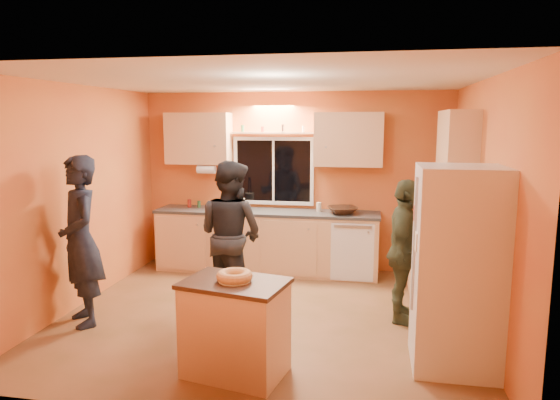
% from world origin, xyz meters
% --- Properties ---
extents(ground, '(4.50, 4.50, 0.00)m').
position_xyz_m(ground, '(0.00, 0.00, 0.00)').
color(ground, brown).
rests_on(ground, ground).
extents(room_shell, '(4.54, 4.04, 2.61)m').
position_xyz_m(room_shell, '(0.12, 0.41, 1.62)').
color(room_shell, orange).
rests_on(room_shell, ground).
extents(back_counter, '(4.23, 0.62, 0.90)m').
position_xyz_m(back_counter, '(0.01, 1.70, 0.45)').
color(back_counter, tan).
rests_on(back_counter, ground).
extents(right_counter, '(0.62, 1.84, 0.90)m').
position_xyz_m(right_counter, '(1.95, 0.50, 0.45)').
color(right_counter, tan).
rests_on(right_counter, ground).
extents(refrigerator, '(0.72, 0.70, 1.80)m').
position_xyz_m(refrigerator, '(1.89, -0.80, 0.90)').
color(refrigerator, silver).
rests_on(refrigerator, ground).
extents(island, '(0.96, 0.75, 0.83)m').
position_xyz_m(island, '(0.01, -1.30, 0.42)').
color(island, tan).
rests_on(island, ground).
extents(bundt_pastry, '(0.31, 0.31, 0.09)m').
position_xyz_m(bundt_pastry, '(0.01, -1.30, 0.88)').
color(bundt_pastry, '#DBA95A').
rests_on(bundt_pastry, island).
extents(person_left, '(0.78, 0.78, 1.83)m').
position_xyz_m(person_left, '(-1.90, -0.53, 0.91)').
color(person_left, black).
rests_on(person_left, ground).
extents(person_center, '(1.04, 0.94, 1.73)m').
position_xyz_m(person_center, '(-0.47, 0.27, 0.87)').
color(person_center, black).
rests_on(person_center, ground).
extents(person_right, '(0.52, 0.97, 1.57)m').
position_xyz_m(person_right, '(1.50, 0.15, 0.79)').
color(person_right, '#343C26').
rests_on(person_right, ground).
extents(mixing_bowl, '(0.51, 0.51, 0.10)m').
position_xyz_m(mixing_bowl, '(0.74, 1.66, 0.95)').
color(mixing_bowl, black).
rests_on(mixing_bowl, back_counter).
extents(utensil_crock, '(0.14, 0.14, 0.17)m').
position_xyz_m(utensil_crock, '(-0.74, 1.69, 0.99)').
color(utensil_crock, '#ECE2C6').
rests_on(utensil_crock, back_counter).
extents(potted_plant, '(0.27, 0.24, 0.27)m').
position_xyz_m(potted_plant, '(1.93, -0.02, 1.04)').
color(potted_plant, gray).
rests_on(potted_plant, right_counter).
extents(red_box, '(0.19, 0.17, 0.07)m').
position_xyz_m(red_box, '(1.97, 0.75, 0.94)').
color(red_box, '#A02418').
rests_on(red_box, right_counter).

